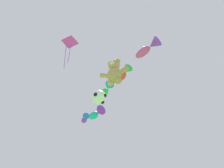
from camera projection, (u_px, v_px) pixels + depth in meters
teddy_bear_kite at (114, 72)px, 10.43m from camera, size 1.88×0.83×1.91m
soccer_ball_kite at (99, 97)px, 9.41m from camera, size 0.85×0.84×0.78m
fish_kite_magenta at (148, 48)px, 11.35m from camera, size 1.95×1.38×0.72m
fish_kite_crimson at (124, 73)px, 13.44m from camera, size 1.63×1.55×0.67m
fish_kite_emerald at (106, 90)px, 14.94m from camera, size 1.88×1.84×0.77m
fish_kite_teal at (96, 113)px, 16.35m from camera, size 2.17×1.75×0.94m
fish_kite_violet at (85, 119)px, 18.95m from camera, size 1.57×1.61×0.74m
diamond_kite at (70, 44)px, 11.67m from camera, size 0.97×0.74×2.87m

